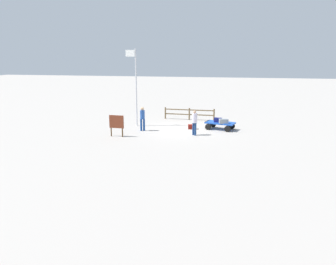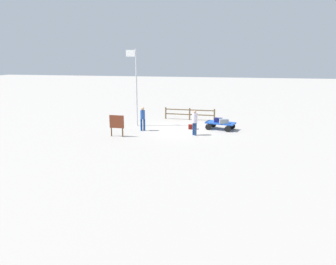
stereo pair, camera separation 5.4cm
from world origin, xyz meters
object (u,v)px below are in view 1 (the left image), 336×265
worker_trailing (142,117)px  suitcase_maroon (218,120)px  flagpole (135,83)px  signboard (117,123)px  suitcase_dark (224,121)px  worker_lead (194,121)px  suitcase_olive (192,127)px  luggage_cart (220,124)px

worker_trailing → suitcase_maroon: bearing=-164.1°
flagpole → signboard: bearing=86.1°
suitcase_maroon → flagpole: (6.13, -0.04, 2.53)m
suitcase_dark → flagpole: size_ratio=0.12×
suitcase_dark → signboard: size_ratio=0.48×
worker_trailing → signboard: 2.33m
flagpole → signboard: 4.23m
worker_trailing → flagpole: 2.86m
worker_lead → suitcase_maroon: bearing=-124.9°
suitcase_maroon → flagpole: flagpole is taller
flagpole → signboard: size_ratio=4.02×
suitcase_olive → worker_trailing: worker_trailing is taller
suitcase_maroon → suitcase_olive: (1.83, 0.22, -0.53)m
luggage_cart → worker_trailing: 5.57m
luggage_cart → worker_lead: size_ratio=1.34×
suitcase_dark → worker_trailing: 5.73m
suitcase_dark → suitcase_olive: 2.32m
suitcase_maroon → worker_lead: 2.53m
suitcase_olive → worker_lead: (-0.40, 1.84, 0.82)m
suitcase_maroon → suitcase_olive: suitcase_maroon is taller
luggage_cart → suitcase_dark: bearing=124.2°
worker_trailing → flagpole: bearing=-58.2°
worker_trailing → signboard: size_ratio=1.20×
worker_lead → worker_trailing: (3.75, -0.58, 0.00)m
signboard → flagpole: bearing=-93.9°
luggage_cart → signboard: bearing=28.5°
worker_trailing → flagpole: (0.94, -1.52, 2.24)m
signboard → suitcase_dark: bearing=-155.3°
luggage_cart → suitcase_maroon: (0.14, 0.05, 0.29)m
luggage_cart → signboard: (6.51, 3.53, 0.50)m
suitcase_maroon → signboard: bearing=28.7°
suitcase_dark → worker_trailing: (5.61, 1.11, 0.29)m
worker_lead → flagpole: size_ratio=0.29×
suitcase_dark → signboard: 7.48m
suitcase_maroon → suitcase_olive: bearing=6.9°
flagpole → worker_lead: bearing=155.9°
suitcase_dark → flagpole: bearing=-3.5°
luggage_cart → worker_trailing: size_ratio=1.32×
luggage_cart → suitcase_olive: bearing=7.7°
suitcase_maroon → worker_trailing: bearing=15.9°
suitcase_olive → suitcase_dark: bearing=176.4°
worker_lead → signboard: size_ratio=1.18×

